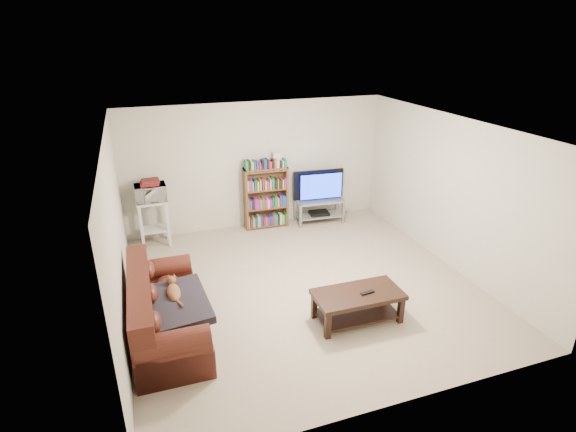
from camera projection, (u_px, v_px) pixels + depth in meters
name	position (u px, v px, depth m)	size (l,w,h in m)	color
floor	(303.00, 285.00, 6.81)	(5.00, 5.00, 0.00)	#C1AC8F
ceiling	(305.00, 128.00, 5.89)	(5.00, 5.00, 0.00)	white
wall_back	(257.00, 165.00, 8.53)	(5.00, 5.00, 0.00)	beige
wall_front	(400.00, 308.00, 4.17)	(5.00, 5.00, 0.00)	beige
wall_left	(117.00, 237.00, 5.60)	(5.00, 5.00, 0.00)	beige
wall_right	(451.00, 193.00, 7.11)	(5.00, 5.00, 0.00)	beige
sofa	(162.00, 315.00, 5.60)	(0.88, 1.98, 0.84)	#4A1C13
blanket	(176.00, 304.00, 5.45)	(0.76, 0.99, 0.10)	#241F28
cat	(174.00, 293.00, 5.59)	(0.21, 0.54, 0.16)	brown
coffee_table	(358.00, 301.00, 5.90)	(1.17, 0.60, 0.42)	black
remote	(367.00, 293.00, 5.83)	(0.19, 0.05, 0.02)	black
tv_stand	(319.00, 207.00, 8.94)	(0.98, 0.50, 0.47)	#999EA3
television	(320.00, 186.00, 8.77)	(1.02, 0.13, 0.59)	black
dvd_player	(319.00, 213.00, 8.99)	(0.38, 0.26, 0.06)	black
bookshelf	(266.00, 197.00, 8.61)	(0.84, 0.29, 1.20)	brown
shelf_clutter	(270.00, 161.00, 8.39)	(0.62, 0.20, 0.28)	silver
microwave_stand	(154.00, 217.00, 7.91)	(0.54, 0.40, 0.85)	silver
microwave	(151.00, 193.00, 7.74)	(0.52, 0.35, 0.29)	silver
game_boxes	(149.00, 183.00, 7.67)	(0.31, 0.27, 0.05)	maroon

